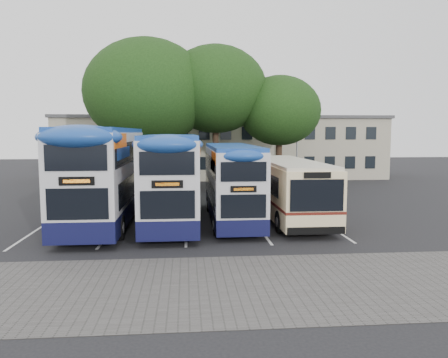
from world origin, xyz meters
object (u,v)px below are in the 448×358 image
at_px(bus_dd_left, 105,171).
at_px(tree_left, 147,92).
at_px(tree_mid, 215,89).
at_px(bus_dd_mid, 172,174).
at_px(bus_dd_right, 231,179).
at_px(tree_right, 279,111).
at_px(bus_single, 288,185).
at_px(lamp_post, 297,127).

bearing_deg(bus_dd_left, tree_left, 84.94).
distance_m(tree_mid, bus_dd_mid, 14.36).
bearing_deg(tree_mid, tree_left, -176.02).
relative_size(tree_mid, bus_dd_right, 1.22).
height_order(bus_dd_left, bus_dd_right, bus_dd_left).
bearing_deg(tree_right, bus_single, -99.90).
relative_size(lamp_post, tree_mid, 0.79).
distance_m(tree_mid, bus_single, 14.13).
bearing_deg(bus_dd_mid, bus_dd_left, 178.87).
bearing_deg(tree_right, lamp_post, 51.50).
height_order(tree_right, bus_dd_mid, tree_right).
bearing_deg(tree_right, bus_dd_left, -132.95).
bearing_deg(tree_left, bus_dd_right, -67.05).
bearing_deg(bus_dd_right, tree_mid, 89.75).
distance_m(tree_left, bus_dd_mid, 13.74).
relative_size(lamp_post, tree_right, 0.99).
relative_size(lamp_post, bus_dd_mid, 0.85).
relative_size(bus_dd_left, bus_dd_right, 1.22).
xyz_separation_m(tree_mid, bus_dd_right, (-0.06, -12.91, -5.82)).
bearing_deg(tree_mid, bus_dd_left, -116.77).
xyz_separation_m(tree_right, bus_dd_mid, (-8.24, -12.51, -3.84)).
bearing_deg(lamp_post, tree_right, -128.50).
bearing_deg(bus_single, bus_dd_left, -176.99).
bearing_deg(bus_dd_mid, bus_dd_right, -0.53).
bearing_deg(bus_dd_left, bus_dd_right, -0.84).
xyz_separation_m(bus_dd_mid, bus_dd_right, (3.06, -0.03, -0.29)).
height_order(lamp_post, bus_dd_mid, lamp_post).
xyz_separation_m(tree_right, bus_dd_right, (-5.18, -12.54, -4.13)).
xyz_separation_m(tree_left, tree_right, (10.49, 0.01, -1.38)).
height_order(tree_right, bus_dd_right, tree_right).
distance_m(tree_mid, tree_right, 5.40).
height_order(tree_left, bus_dd_mid, tree_left).
xyz_separation_m(bus_dd_left, bus_dd_right, (6.41, -0.09, -0.47)).
relative_size(tree_right, bus_dd_mid, 0.85).
relative_size(bus_dd_mid, bus_single, 1.03).
bearing_deg(bus_dd_mid, tree_right, 56.63).
bearing_deg(tree_right, tree_left, -179.96).
xyz_separation_m(lamp_post, tree_left, (-12.69, -2.78, 2.59)).
relative_size(tree_left, bus_dd_right, 1.25).
bearing_deg(bus_single, tree_left, 125.13).
bearing_deg(bus_single, bus_dd_right, -169.12).
bearing_deg(tree_mid, bus_single, -76.15).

